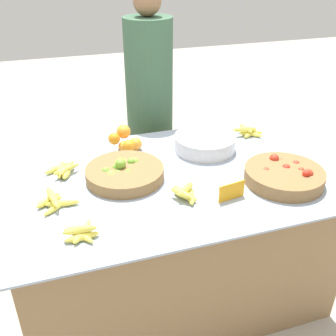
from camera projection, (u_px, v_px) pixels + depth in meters
The scene contains 13 objects.
ground_plane at pixel (168, 280), 2.44m from camera, with size 12.00×12.00×0.00m, color #ADA599.
market_table at pixel (168, 232), 2.26m from camera, with size 1.63×1.13×0.75m.
lime_bowl at pixel (125, 173), 2.04m from camera, with size 0.41×0.41×0.11m.
tomato_basket at pixel (285, 175), 2.01m from camera, with size 0.40×0.40×0.10m.
orange_pile at pixel (126, 140), 2.31m from camera, with size 0.20×0.16×0.14m.
metal_bowl at pixel (205, 143), 2.32m from camera, with size 0.36×0.36×0.09m.
price_sign at pixel (232, 191), 1.86m from camera, with size 0.14×0.03×0.09m.
banana_bunch_front_center at pixel (54, 201), 1.83m from camera, with size 0.21×0.19×0.06m.
banana_bunch_front_right at pixel (185, 193), 1.88m from camera, with size 0.14×0.19×0.06m.
banana_bunch_middle_right at pixel (248, 131), 2.51m from camera, with size 0.20×0.17×0.06m.
banana_bunch_back_center at pixel (82, 232), 1.63m from camera, with size 0.15×0.17×0.06m.
banana_bunch_front_left at pixel (63, 169), 2.09m from camera, with size 0.20×0.21×0.05m.
vendor_person at pixel (150, 116), 2.84m from camera, with size 0.33×0.33×1.60m.
Camera 1 is at (-0.55, -1.70, 1.81)m, focal length 42.00 mm.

